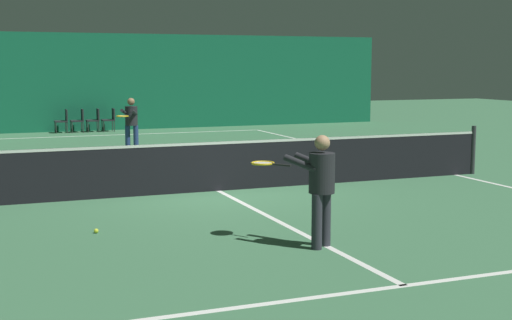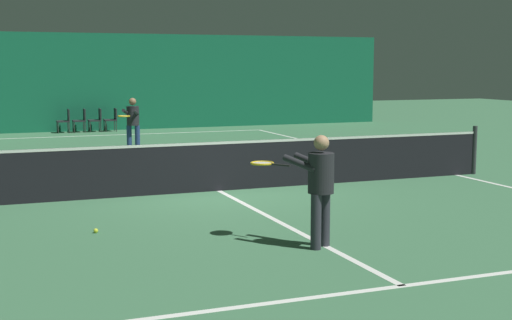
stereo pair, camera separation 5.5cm
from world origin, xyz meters
TOP-DOWN VIEW (x-y plane):
  - ground_plane at (0.00, 0.00)m, footprint 60.00×60.00m
  - backdrop_curtain at (0.00, 13.89)m, footprint 23.00×0.12m
  - court_line_baseline_far at (0.00, 11.90)m, footprint 11.00×0.10m
  - court_line_service_far at (0.00, 6.40)m, footprint 8.25×0.10m
  - court_line_service_near at (0.00, -6.40)m, footprint 8.25×0.10m
  - court_line_sideline_right at (5.50, 0.00)m, footprint 0.10×23.80m
  - court_line_centre at (0.00, 0.00)m, footprint 0.10×12.80m
  - tennis_net at (0.00, 0.00)m, footprint 12.00×0.10m
  - player_near at (-0.12, -4.53)m, footprint 0.98×1.25m
  - player_far at (-0.26, 6.87)m, footprint 0.86×1.29m
  - courtside_chair_0 at (-1.39, 13.34)m, footprint 0.44×0.44m
  - courtside_chair_1 at (-0.83, 13.34)m, footprint 0.44×0.44m
  - courtside_chair_2 at (-0.27, 13.34)m, footprint 0.44×0.44m
  - courtside_chair_3 at (0.28, 13.34)m, footprint 0.44×0.44m
  - tennis_ball at (-2.74, -2.67)m, footprint 0.07×0.07m

SIDE VIEW (x-z plane):
  - ground_plane at x=0.00m, z-range 0.00..0.00m
  - court_line_baseline_far at x=0.00m, z-range 0.00..0.00m
  - court_line_service_far at x=0.00m, z-range 0.00..0.00m
  - court_line_service_near at x=0.00m, z-range 0.00..0.00m
  - court_line_sideline_right at x=5.50m, z-range 0.00..0.00m
  - court_line_centre at x=0.00m, z-range 0.00..0.00m
  - tennis_ball at x=-2.74m, z-range 0.00..0.07m
  - courtside_chair_0 at x=-1.39m, z-range 0.07..0.91m
  - courtside_chair_1 at x=-0.83m, z-range 0.07..0.91m
  - courtside_chair_2 at x=-0.27m, z-range 0.07..0.91m
  - courtside_chair_3 at x=0.28m, z-range 0.07..0.91m
  - tennis_net at x=0.00m, z-range -0.02..1.05m
  - player_near at x=-0.12m, z-range 0.13..1.62m
  - player_far at x=-0.26m, z-range 0.13..1.62m
  - backdrop_curtain at x=0.00m, z-range 0.00..3.57m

